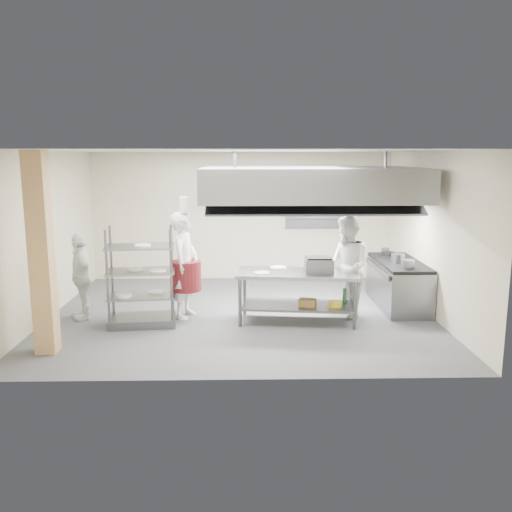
{
  "coord_description": "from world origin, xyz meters",
  "views": [
    {
      "loc": [
        0.06,
        -9.74,
        2.93
      ],
      "look_at": [
        0.29,
        0.2,
        1.07
      ],
      "focal_mm": 38.0,
      "sensor_mm": 36.0,
      "label": 1
    }
  ],
  "objects_px": {
    "pass_rack": "(141,277)",
    "stockpot": "(398,258)",
    "chef_head": "(185,265)",
    "chef_plating": "(81,276)",
    "island": "(297,297)",
    "cooking_range": "(398,285)",
    "chef_line": "(347,267)",
    "griddle": "(319,265)"
  },
  "relations": [
    {
      "from": "cooking_range",
      "to": "griddle",
      "type": "xyz_separation_m",
      "value": [
        -1.71,
        -0.98,
        0.61
      ]
    },
    {
      "from": "island",
      "to": "chef_head",
      "type": "xyz_separation_m",
      "value": [
        -2.01,
        0.35,
        0.51
      ]
    },
    {
      "from": "island",
      "to": "stockpot",
      "type": "bearing_deg",
      "value": 29.38
    },
    {
      "from": "island",
      "to": "chef_head",
      "type": "distance_m",
      "value": 2.1
    },
    {
      "from": "pass_rack",
      "to": "chef_line",
      "type": "bearing_deg",
      "value": 0.25
    },
    {
      "from": "pass_rack",
      "to": "chef_head",
      "type": "distance_m",
      "value": 0.85
    },
    {
      "from": "chef_head",
      "to": "griddle",
      "type": "xyz_separation_m",
      "value": [
        2.38,
        -0.34,
        0.06
      ]
    },
    {
      "from": "chef_line",
      "to": "stockpot",
      "type": "relative_size",
      "value": 7.46
    },
    {
      "from": "island",
      "to": "cooking_range",
      "type": "bearing_deg",
      "value": 32.01
    },
    {
      "from": "chef_head",
      "to": "stockpot",
      "type": "relative_size",
      "value": 7.75
    },
    {
      "from": "island",
      "to": "cooking_range",
      "type": "height_order",
      "value": "island"
    },
    {
      "from": "island",
      "to": "pass_rack",
      "type": "relative_size",
      "value": 1.23
    },
    {
      "from": "pass_rack",
      "to": "chef_line",
      "type": "xyz_separation_m",
      "value": [
        3.64,
        0.42,
        0.07
      ]
    },
    {
      "from": "pass_rack",
      "to": "cooking_range",
      "type": "height_order",
      "value": "pass_rack"
    },
    {
      "from": "cooking_range",
      "to": "griddle",
      "type": "relative_size",
      "value": 4.1
    },
    {
      "from": "cooking_range",
      "to": "griddle",
      "type": "bearing_deg",
      "value": -150.11
    },
    {
      "from": "stockpot",
      "to": "chef_plating",
      "type": "bearing_deg",
      "value": -174.76
    },
    {
      "from": "chef_head",
      "to": "island",
      "type": "bearing_deg",
      "value": -85.78
    },
    {
      "from": "island",
      "to": "chef_plating",
      "type": "xyz_separation_m",
      "value": [
        -3.87,
        0.31,
        0.33
      ]
    },
    {
      "from": "chef_plating",
      "to": "griddle",
      "type": "distance_m",
      "value": 4.26
    },
    {
      "from": "chef_head",
      "to": "chef_plating",
      "type": "height_order",
      "value": "chef_head"
    },
    {
      "from": "cooking_range",
      "to": "stockpot",
      "type": "bearing_deg",
      "value": -117.46
    },
    {
      "from": "pass_rack",
      "to": "chef_plating",
      "type": "height_order",
      "value": "pass_rack"
    },
    {
      "from": "pass_rack",
      "to": "stockpot",
      "type": "xyz_separation_m",
      "value": [
        4.72,
        0.95,
        0.12
      ]
    },
    {
      "from": "cooking_range",
      "to": "chef_line",
      "type": "bearing_deg",
      "value": -149.58
    },
    {
      "from": "stockpot",
      "to": "pass_rack",
      "type": "bearing_deg",
      "value": -168.57
    },
    {
      "from": "chef_line",
      "to": "griddle",
      "type": "bearing_deg",
      "value": -70.75
    },
    {
      "from": "chef_line",
      "to": "chef_plating",
      "type": "relative_size",
      "value": 1.19
    },
    {
      "from": "pass_rack",
      "to": "chef_head",
      "type": "xyz_separation_m",
      "value": [
        0.7,
        0.46,
        0.1
      ]
    },
    {
      "from": "island",
      "to": "chef_line",
      "type": "bearing_deg",
      "value": 25.26
    },
    {
      "from": "griddle",
      "to": "cooking_range",
      "type": "bearing_deg",
      "value": 30.44
    },
    {
      "from": "pass_rack",
      "to": "chef_head",
      "type": "height_order",
      "value": "chef_head"
    },
    {
      "from": "griddle",
      "to": "chef_plating",
      "type": "bearing_deg",
      "value": 176.55
    },
    {
      "from": "island",
      "to": "griddle",
      "type": "height_order",
      "value": "griddle"
    },
    {
      "from": "chef_plating",
      "to": "griddle",
      "type": "relative_size",
      "value": 3.21
    },
    {
      "from": "griddle",
      "to": "island",
      "type": "bearing_deg",
      "value": -177.83
    },
    {
      "from": "pass_rack",
      "to": "griddle",
      "type": "height_order",
      "value": "pass_rack"
    },
    {
      "from": "cooking_range",
      "to": "stockpot",
      "type": "relative_size",
      "value": 8.04
    },
    {
      "from": "pass_rack",
      "to": "chef_line",
      "type": "height_order",
      "value": "chef_line"
    },
    {
      "from": "chef_line",
      "to": "griddle",
      "type": "xyz_separation_m",
      "value": [
        -0.55,
        -0.3,
        0.1
      ]
    },
    {
      "from": "island",
      "to": "chef_plating",
      "type": "relative_size",
      "value": 1.35
    },
    {
      "from": "chef_head",
      "to": "chef_line",
      "type": "height_order",
      "value": "chef_head"
    }
  ]
}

